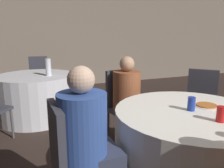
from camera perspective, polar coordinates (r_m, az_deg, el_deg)
The scene contains 13 objects.
wall_back at distance 6.15m, azimuth -10.98°, elevation 12.48°, with size 16.00×0.06×2.80m.
table_near at distance 2.20m, azimuth 19.12°, elevation -15.72°, with size 1.33×1.33×0.74m.
table_far at distance 3.95m, azimuth -19.07°, elevation -3.04°, with size 1.28×1.28×0.74m.
chair_near_north at distance 2.88m, azimuth 2.69°, elevation -4.12°, with size 0.46×0.46×0.95m.
chair_near_northeast at distance 3.14m, azimuth 22.20°, elevation -3.62°, with size 0.56×0.56×0.95m.
chair_near_west at distance 1.63m, azimuth -10.92°, elevation -18.13°, with size 0.42×0.42×0.95m.
chair_far_north at distance 4.94m, azimuth -18.59°, elevation 2.31°, with size 0.44×0.44×0.95m.
person_blue_shirt at distance 1.65m, azimuth -5.29°, elevation -15.74°, with size 0.51×0.35×1.20m.
person_floral_shirt at distance 2.74m, azimuth 4.62°, elevation -4.52°, with size 0.38×0.51×1.14m.
pizza_plate_near at distance 2.22m, azimuth 23.47°, elevation -5.18°, with size 0.22×0.22×0.02m.
soda_can_red at distance 1.87m, azimuth 26.57°, elevation -7.06°, with size 0.07×0.07×0.12m.
soda_can_blue at distance 2.04m, azimuth 20.03°, elevation -4.89°, with size 0.07×0.07×0.12m.
bottle_far at distance 3.70m, azimuth -16.31°, elevation 4.24°, with size 0.09×0.09×0.28m.
Camera 1 is at (-1.16, -1.52, 1.39)m, focal length 35.00 mm.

